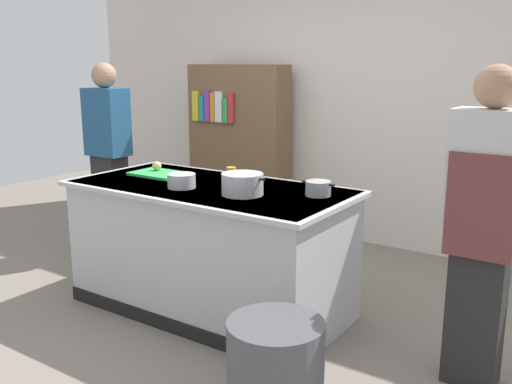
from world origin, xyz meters
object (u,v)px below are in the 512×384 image
stock_pot (242,184)px  bookshelf (238,147)px  mixing_bowl (182,181)px  person_guest (109,154)px  juice_cup (231,174)px  person_chef (484,223)px  sauce_pan (318,188)px  trash_bin (275,375)px  onion (157,166)px

stock_pot → bookshelf: bookshelf is taller
mixing_bowl → person_guest: person_guest is taller
juice_cup → person_chef: size_ratio=0.06×
mixing_bowl → bookshelf: bearing=115.7°
stock_pot → sauce_pan: size_ratio=1.46×
sauce_pan → mixing_bowl: bearing=-160.5°
trash_bin → sauce_pan: bearing=108.3°
trash_bin → person_guest: (-2.67, 1.40, 0.64)m
stock_pot → juice_cup: 0.44m
juice_cup → person_chef: (1.75, -0.16, -0.04)m
juice_cup → trash_bin: size_ratio=0.18×
onion → mixing_bowl: mixing_bowl is taller
person_chef → person_guest: same height
juice_cup → sauce_pan: bearing=-4.5°
sauce_pan → mixing_bowl: size_ratio=1.20×
sauce_pan → bookshelf: bearing=137.8°
mixing_bowl → juice_cup: (0.15, 0.37, 0.00)m
stock_pot → mixing_bowl: size_ratio=1.76×
trash_bin → bookshelf: size_ratio=0.32×
sauce_pan → juice_cup: juice_cup is taller
onion → mixing_bowl: bearing=-29.6°
juice_cup → bookshelf: bearing=124.4°
stock_pot → mixing_bowl: bearing=-172.3°
mixing_bowl → onion: bearing=150.4°
mixing_bowl → person_guest: 1.59m
person_guest → bookshelf: size_ratio=1.01×
mixing_bowl → trash_bin: (1.22, -0.74, -0.67)m
bookshelf → person_chef: bearing=-31.7°
stock_pot → juice_cup: size_ratio=3.33×
person_chef → mixing_bowl: bearing=77.8°
onion → trash_bin: 2.11m
mixing_bowl → juice_cup: juice_cup is taller
mixing_bowl → bookshelf: size_ratio=0.11×
juice_cup → person_guest: (-1.60, 0.29, -0.04)m
sauce_pan → trash_bin: sauce_pan is taller
stock_pot → onion: bearing=167.0°
trash_bin → mixing_bowl: bearing=148.6°
person_chef → person_guest: (-3.35, 0.45, -0.00)m
mixing_bowl → bookshelf: (-0.94, 1.95, -0.09)m
sauce_pan → trash_bin: bearing=-71.7°
trash_bin → bookshelf: (-2.16, 2.69, 0.58)m
sauce_pan → person_chef: size_ratio=0.13×
person_chef → person_guest: size_ratio=1.00×
trash_bin → person_chef: (0.68, 0.94, 0.64)m
juice_cup → person_guest: size_ratio=0.06×
onion → bookshelf: size_ratio=0.04×
person_guest → trash_bin: bearing=43.6°
onion → trash_bin: bearing=-30.9°
trash_bin → person_chef: person_chef is taller
onion → person_guest: (-0.95, 0.37, -0.04)m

